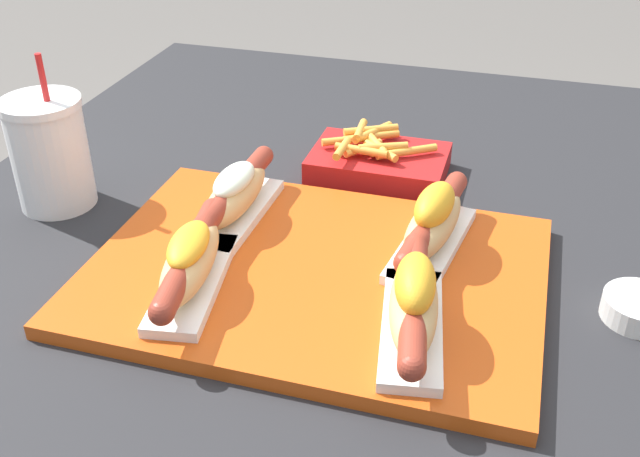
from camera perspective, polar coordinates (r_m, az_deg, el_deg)
name	(u,v)px	position (r m, az deg, el deg)	size (l,w,h in m)	color
patio_table	(375,423)	(1.19, 4.19, -14.59)	(1.17, 1.20, 0.72)	#232326
serving_tray	(315,274)	(0.85, -0.38, -3.48)	(0.51, 0.37, 0.02)	#CC4C14
hot_dog_0	(190,262)	(0.81, -9.84, -2.49)	(0.09, 0.22, 0.07)	white
hot_dog_1	(414,303)	(0.74, 7.15, -5.65)	(0.09, 0.22, 0.08)	white
hot_dog_2	(235,195)	(0.93, -6.48, 2.54)	(0.06, 0.22, 0.07)	white
hot_dog_3	(433,223)	(0.87, 8.60, 0.43)	(0.09, 0.22, 0.08)	white
sauce_bowl	(640,307)	(0.86, 23.19, -5.53)	(0.08, 0.08, 0.03)	silver
drink_cup	(50,153)	(1.03, -19.89, 5.45)	(0.10, 0.10, 0.21)	white
fries_basket	(378,161)	(1.07, 4.42, 5.14)	(0.19, 0.13, 0.06)	#B21919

